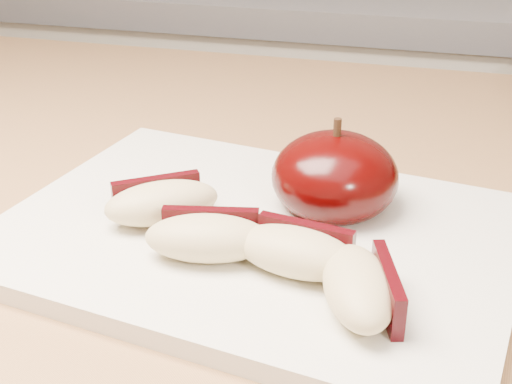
# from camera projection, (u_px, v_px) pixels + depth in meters

# --- Properties ---
(back_cabinet) EXTENTS (2.40, 0.62, 0.94)m
(back_cabinet) POSITION_uv_depth(u_px,v_px,m) (353.00, 227.00, 1.35)
(back_cabinet) COLOR silver
(back_cabinet) RESTS_ON ground
(cutting_board) EXTENTS (0.35, 0.28, 0.01)m
(cutting_board) POSITION_uv_depth(u_px,v_px,m) (256.00, 236.00, 0.45)
(cutting_board) COLOR silver
(cutting_board) RESTS_ON island_counter
(apple_half) EXTENTS (0.11, 0.11, 0.07)m
(apple_half) POSITION_uv_depth(u_px,v_px,m) (335.00, 177.00, 0.47)
(apple_half) COLOR black
(apple_half) RESTS_ON cutting_board
(apple_wedge_a) EXTENTS (0.08, 0.07, 0.03)m
(apple_wedge_a) POSITION_uv_depth(u_px,v_px,m) (161.00, 202.00, 0.45)
(apple_wedge_a) COLOR tan
(apple_wedge_a) RESTS_ON cutting_board
(apple_wedge_b) EXTENTS (0.08, 0.05, 0.03)m
(apple_wedge_b) POSITION_uv_depth(u_px,v_px,m) (208.00, 237.00, 0.41)
(apple_wedge_b) COLOR tan
(apple_wedge_b) RESTS_ON cutting_board
(apple_wedge_c) EXTENTS (0.08, 0.05, 0.03)m
(apple_wedge_c) POSITION_uv_depth(u_px,v_px,m) (297.00, 251.00, 0.40)
(apple_wedge_c) COLOR tan
(apple_wedge_c) RESTS_ON cutting_board
(apple_wedge_d) EXTENTS (0.06, 0.08, 0.03)m
(apple_wedge_d) POSITION_uv_depth(u_px,v_px,m) (361.00, 287.00, 0.37)
(apple_wedge_d) COLOR tan
(apple_wedge_d) RESTS_ON cutting_board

